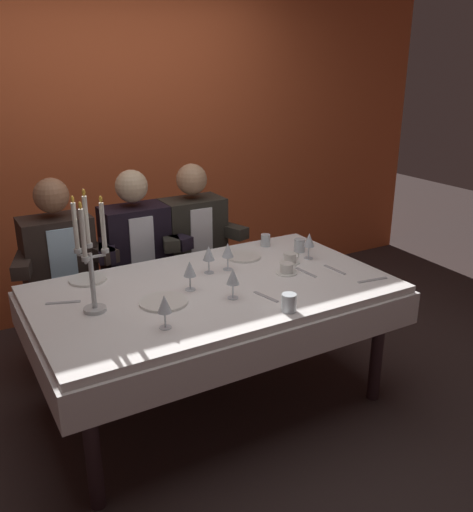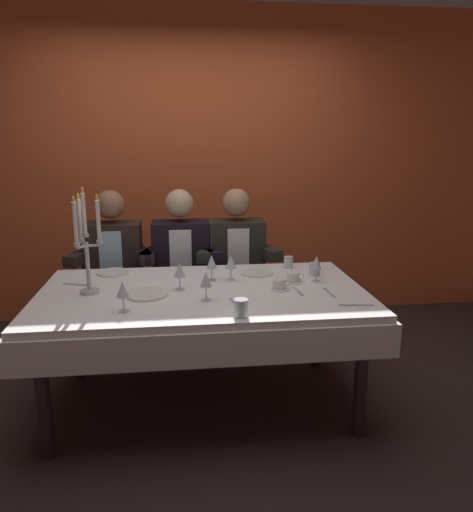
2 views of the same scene
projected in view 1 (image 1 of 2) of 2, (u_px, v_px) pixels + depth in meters
The scene contains 26 objects.
ground_plane at pixel (216, 402), 3.21m from camera, with size 12.00×12.00×0.00m, color #372A28.
back_wall at pixel (109, 137), 4.10m from camera, with size 6.00×0.12×2.70m, color #E15D30.
dining_table at pixel (214, 306), 3.00m from camera, with size 1.94×1.14×0.74m.
candelabra at pixel (90, 258), 2.57m from camera, with size 0.15×0.17×0.61m.
dinner_plate_0 at pixel (88, 279), 3.03m from camera, with size 0.21×0.21×0.01m, color white.
dinner_plate_1 at pixel (164, 302), 2.75m from camera, with size 0.25×0.25×0.01m, color white.
dinner_plate_2 at pixel (243, 257), 3.38m from camera, with size 0.22×0.22×0.01m, color white.
wine_glass_0 at pixel (228, 251), 3.15m from camera, with size 0.07×0.07×0.16m.
wine_glass_1 at pixel (233, 277), 2.77m from camera, with size 0.07×0.07×0.16m.
wine_glass_2 at pixel (190, 270), 2.87m from camera, with size 0.07×0.07×0.16m.
wine_glass_3 at pixel (209, 254), 3.10m from camera, with size 0.07×0.07×0.16m.
wine_glass_4 at pixel (309, 241), 3.33m from camera, with size 0.07×0.07×0.16m.
wine_glass_5 at pixel (164, 305), 2.46m from camera, with size 0.07×0.07×0.16m.
water_tumbler_0 at pixel (299, 245), 3.47m from camera, with size 0.07×0.07×0.08m, color silver.
water_tumbler_1 at pixel (289, 303), 2.65m from camera, with size 0.07×0.07×0.09m, color silver.
water_tumbler_2 at pixel (265, 240), 3.58m from camera, with size 0.06×0.06×0.08m, color silver.
coffee_cup_0 at pixel (287, 269), 3.13m from camera, with size 0.13×0.12×0.06m.
coffee_cup_1 at pixel (290, 258), 3.29m from camera, with size 0.13×0.12×0.06m.
fork_0 at pixel (306, 272), 3.14m from camera, with size 0.17×0.02×0.01m, color #B7B7BC.
fork_1 at pixel (335, 270), 3.18m from camera, with size 0.17×0.02×0.01m, color #B7B7BC.
spoon_2 at pixel (63, 303), 2.75m from camera, with size 0.17×0.02×0.01m, color #B7B7BC.
fork_3 at pixel (266, 297), 2.82m from camera, with size 0.17×0.02×0.01m, color #B7B7BC.
knife_4 at pixel (372, 280), 3.03m from camera, with size 0.19×0.02×0.01m, color #B7B7BC.
seated_diner_0 at pixel (58, 258), 3.39m from camera, with size 0.63×0.48×1.24m.
seated_diner_1 at pixel (135, 245), 3.62m from camera, with size 0.63×0.48×1.24m.
seated_diner_2 at pixel (193, 235), 3.82m from camera, with size 0.63×0.48×1.24m.
Camera 1 is at (-1.27, -2.42, 1.90)m, focal length 38.32 mm.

